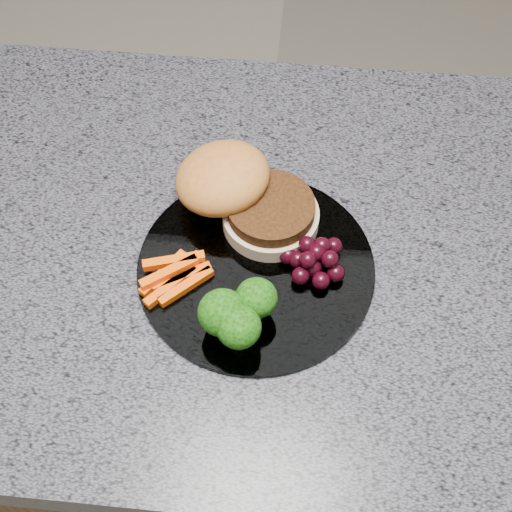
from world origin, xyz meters
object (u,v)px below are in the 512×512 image
at_px(plate, 256,268).
at_px(grape_bunch, 315,259).
at_px(burger, 239,193).
at_px(island_cabinet, 219,399).

distance_m(plate, grape_bunch, 0.07).
height_order(plate, grape_bunch, grape_bunch).
relative_size(plate, burger, 1.29).
distance_m(island_cabinet, plate, 0.48).
distance_m(island_cabinet, burger, 0.50).
height_order(island_cabinet, burger, burger).
bearing_deg(grape_bunch, burger, 140.74).
bearing_deg(island_cabinet, grape_bunch, -12.65).
height_order(burger, grape_bunch, burger).
relative_size(burger, grape_bunch, 2.78).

